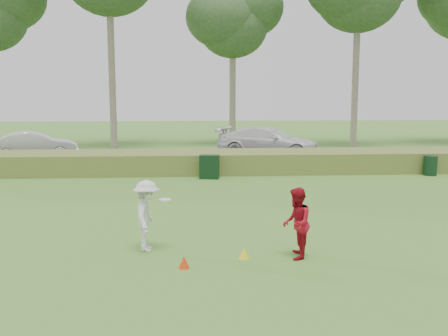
{
  "coord_description": "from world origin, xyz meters",
  "views": [
    {
      "loc": [
        -0.98,
        -10.34,
        3.36
      ],
      "look_at": [
        0.0,
        4.0,
        1.3
      ],
      "focal_mm": 40.0,
      "sensor_mm": 36.0,
      "label": 1
    }
  ],
  "objects": [
    {
      "name": "utility_cabinet",
      "position": [
        -0.19,
        10.03,
        0.49
      ],
      "size": [
        0.86,
        0.62,
        0.98
      ],
      "primitive_type": "cube",
      "rotation": [
        0.0,
        0.0,
        -0.18
      ],
      "color": "black",
      "rests_on": "ground"
    },
    {
      "name": "car_right",
      "position": [
        3.35,
        17.01,
        0.88
      ],
      "size": [
        6.12,
        4.28,
        1.64
      ],
      "primitive_type": "imported",
      "rotation": [
        0.0,
        0.0,
        1.18
      ],
      "color": "silver",
      "rests_on": "park_road"
    },
    {
      "name": "player_white",
      "position": [
        -1.94,
        0.39,
        0.78
      ],
      "size": [
        0.84,
        1.03,
        1.56
      ],
      "rotation": [
        0.0,
        0.0,
        1.54
      ],
      "color": "silver",
      "rests_on": "ground"
    },
    {
      "name": "car_mid",
      "position": [
        -9.23,
        16.7,
        0.79
      ],
      "size": [
        4.67,
        2.64,
        1.46
      ],
      "primitive_type": "imported",
      "rotation": [
        0.0,
        0.0,
        1.83
      ],
      "color": "white",
      "rests_on": "park_road"
    },
    {
      "name": "cone_orange",
      "position": [
        -1.13,
        -0.83,
        0.12
      ],
      "size": [
        0.22,
        0.22,
        0.25
      ],
      "primitive_type": "cone",
      "color": "red",
      "rests_on": "ground"
    },
    {
      "name": "reed_strip",
      "position": [
        0.0,
        12.0,
        0.45
      ],
      "size": [
        80.0,
        3.0,
        0.9
      ],
      "primitive_type": "cube",
      "color": "#586A2A",
      "rests_on": "ground"
    },
    {
      "name": "player_red",
      "position": [
        1.21,
        -0.36,
        0.75
      ],
      "size": [
        0.71,
        0.83,
        1.5
      ],
      "primitive_type": "imported",
      "rotation": [
        0.0,
        0.0,
        -1.79
      ],
      "color": "maroon",
      "rests_on": "ground"
    },
    {
      "name": "park_road",
      "position": [
        0.0,
        17.0,
        0.03
      ],
      "size": [
        80.0,
        6.0,
        0.06
      ],
      "primitive_type": "cube",
      "color": "#2D2D2D",
      "rests_on": "ground"
    },
    {
      "name": "cone_yellow",
      "position": [
        0.13,
        -0.33,
        0.12
      ],
      "size": [
        0.22,
        0.22,
        0.24
      ],
      "primitive_type": "cone",
      "color": "yellow",
      "rests_on": "ground"
    },
    {
      "name": "ground",
      "position": [
        0.0,
        0.0,
        0.0
      ],
      "size": [
        120.0,
        120.0,
        0.0
      ],
      "primitive_type": "plane",
      "color": "#3E7627",
      "rests_on": "ground"
    },
    {
      "name": "tree_4",
      "position": [
        2.0,
        24.5,
        8.59
      ],
      "size": [
        6.24,
        6.24,
        11.5
      ],
      "color": "gray",
      "rests_on": "ground"
    },
    {
      "name": "trash_bin",
      "position": [
        9.32,
        10.22,
        0.42
      ],
      "size": [
        0.74,
        0.74,
        0.85
      ],
      "primitive_type": "cylinder",
      "rotation": [
        0.0,
        0.0,
        -0.41
      ],
      "color": "black",
      "rests_on": "ground"
    }
  ]
}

